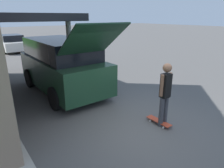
{
  "coord_description": "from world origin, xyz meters",
  "views": [
    {
      "loc": [
        -3.44,
        -3.33,
        2.91
      ],
      "look_at": [
        0.13,
        1.34,
        0.9
      ],
      "focal_mm": 32.0,
      "sensor_mm": 36.0,
      "label": 1
    }
  ],
  "objects": [
    {
      "name": "suv_parked",
      "position": [
        -0.36,
        3.91,
        1.09
      ],
      "size": [
        2.08,
        5.21,
        2.75
      ],
      "color": "#193823",
      "rests_on": "ground_plane"
    },
    {
      "name": "ground_plane",
      "position": [
        0.0,
        0.0,
        0.0
      ],
      "size": [
        120.0,
        120.0,
        0.0
      ],
      "primitive_type": "plane",
      "color": "#54514F"
    },
    {
      "name": "car_down_street",
      "position": [
        0.26,
        15.82,
        0.68
      ],
      "size": [
        1.91,
        4.16,
        1.4
      ],
      "color": "silver",
      "rests_on": "ground_plane"
    },
    {
      "name": "skateboard",
      "position": [
        0.66,
        -0.16,
        0.08
      ],
      "size": [
        0.23,
        0.77,
        0.1
      ],
      "color": "#B73D23",
      "rests_on": "ground_plane"
    },
    {
      "name": "skateboarder",
      "position": [
        0.69,
        -0.26,
        0.99
      ],
      "size": [
        0.41,
        0.23,
        1.77
      ],
      "color": "#38383D",
      "rests_on": "ground_plane"
    }
  ]
}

